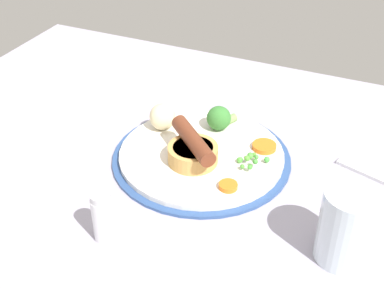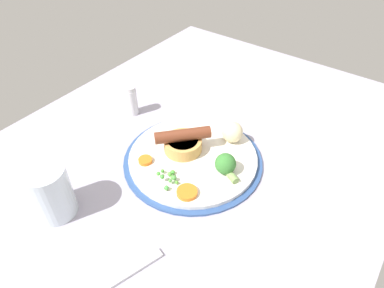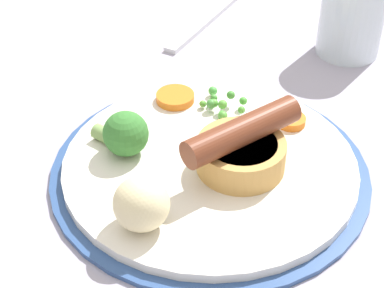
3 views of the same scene
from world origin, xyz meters
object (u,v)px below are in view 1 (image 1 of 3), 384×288
Objects in this scene: drinking_glass at (348,226)px; salt_shaker at (103,217)px; broccoli_floret_near at (220,118)px; carrot_slice_0 at (228,186)px; pea_pile at (251,159)px; potato_chunk_0 at (162,117)px; carrot_slice_2 at (264,146)px; dinner_plate at (201,156)px; sausage_pudding at (193,150)px.

drinking_glass reaches higher than salt_shaker.
salt_shaker is (4.78, 29.67, 0.34)cm from broccoli_floret_near.
broccoli_floret_near is 16.39cm from carrot_slice_0.
pea_pile is 17.58cm from potato_chunk_0.
broccoli_floret_near is at bearing -16.87° from carrot_slice_2.
dinner_plate is 3.83× the size of salt_shaker.
carrot_slice_0 is (-7.45, 3.96, -1.80)cm from sausage_pudding.
pea_pile is at bearing -177.30° from dinner_plate.
dinner_plate is at bearing 2.70° from pea_pile.
sausage_pudding is at bearing -103.47° from salt_shaker.
salt_shaker is at bearing -60.86° from sausage_pudding.
sausage_pudding is at bearing 24.34° from broccoli_floret_near.
sausage_pudding is at bearing 40.86° from carrot_slice_2.
broccoli_floret_near is 30.06cm from salt_shaker.
sausage_pudding is 27.03cm from drinking_glass.
sausage_pudding is at bearing 84.43° from dinner_plate.
sausage_pudding is 0.98× the size of drinking_glass.
dinner_plate is 2.78× the size of drinking_glass.
sausage_pudding is at bearing 20.56° from pea_pile.
broccoli_floret_near reaches higher than dinner_plate.
drinking_glass reaches higher than carrot_slice_2.
broccoli_floret_near is 2.09× the size of carrot_slice_0.
carrot_slice_2 is at bearing -98.44° from pea_pile.
carrot_slice_0 is at bearing 81.71° from carrot_slice_2.
pea_pile is 25.78cm from salt_shaker.
dinner_plate is at bearing 156.36° from potato_chunk_0.
carrot_slice_0 is at bearing -16.73° from drinking_glass.
drinking_glass reaches higher than sausage_pudding.
pea_pile is (-8.20, -0.39, 1.64)cm from dinner_plate.
drinking_glass is at bearing 22.38° from sausage_pudding.
carrot_slice_2 is (-0.71, -4.76, -0.40)cm from pea_pile.
salt_shaker is (13.74, 26.96, 1.94)cm from carrot_slice_2.
dinner_plate is 28.21cm from drinking_glass.
drinking_glass is at bearing 163.27° from carrot_slice_0.
dinner_plate is 6.31× the size of potato_chunk_0.
pea_pile is at bearing 73.35° from broccoli_floret_near.
salt_shaker reaches higher than pea_pile.
broccoli_floret_near is 0.56× the size of drinking_glass.
pea_pile is at bearing -98.19° from carrot_slice_0.
sausage_pudding reaches higher than dinner_plate.
sausage_pudding is 12.27cm from carrot_slice_2.
carrot_slice_0 is at bearing 146.51° from potato_chunk_0.
pea_pile reaches higher than carrot_slice_0.
broccoli_floret_near reaches higher than pea_pile.
potato_chunk_0 is at bearing -40.53° from broccoli_floret_near.
pea_pile is at bearing -36.61° from drinking_glass.
carrot_slice_2 is 0.37× the size of drinking_glass.
pea_pile is 11.20cm from broccoli_floret_near.
potato_chunk_0 reaches higher than dinner_plate.
carrot_slice_2 is (-9.18, -7.94, -1.78)cm from sausage_pudding.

